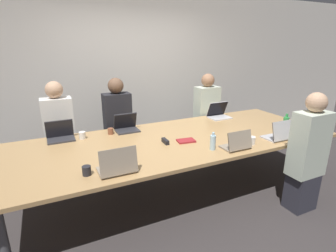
# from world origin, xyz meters

# --- Properties ---
(ground_plane) EXTENTS (24.00, 24.00, 0.00)m
(ground_plane) POSITION_xyz_m (0.00, 0.00, 0.00)
(ground_plane) COLOR #383333
(curtain_wall) EXTENTS (12.00, 0.06, 2.80)m
(curtain_wall) POSITION_xyz_m (0.00, 1.78, 1.40)
(curtain_wall) COLOR beige
(curtain_wall) RESTS_ON ground_plane
(conference_table) EXTENTS (4.14, 1.53, 0.74)m
(conference_table) POSITION_xyz_m (0.00, 0.00, 0.70)
(conference_table) COLOR tan
(conference_table) RESTS_ON ground_plane
(laptop_far_midleft) EXTENTS (0.32, 0.24, 0.24)m
(laptop_far_midleft) POSITION_xyz_m (-0.46, 0.58, 0.81)
(laptop_far_midleft) COLOR #333338
(laptop_far_midleft) RESTS_ON conference_table
(person_far_midleft) EXTENTS (0.40, 0.24, 1.42)m
(person_far_midleft) POSITION_xyz_m (-0.47, 1.00, 0.70)
(person_far_midleft) COLOR #2D2D38
(person_far_midleft) RESTS_ON ground_plane
(cup_far_midleft) EXTENTS (0.07, 0.07, 0.08)m
(cup_far_midleft) POSITION_xyz_m (-0.70, 0.53, 0.78)
(cup_far_midleft) COLOR brown
(cup_far_midleft) RESTS_ON conference_table
(laptop_near_right) EXTENTS (0.33, 0.25, 0.25)m
(laptop_near_right) POSITION_xyz_m (1.17, -0.58, 0.81)
(laptop_near_right) COLOR #B7B7BC
(laptop_near_right) RESTS_ON conference_table
(person_near_right) EXTENTS (0.40, 0.24, 1.41)m
(person_near_right) POSITION_xyz_m (1.18, -0.99, 0.68)
(person_near_right) COLOR #2D2D38
(person_near_right) RESTS_ON ground_plane
(cup_near_right) EXTENTS (0.07, 0.07, 0.10)m
(cup_near_right) POSITION_xyz_m (1.43, -0.50, 0.79)
(cup_near_right) COLOR brown
(cup_near_right) RESTS_ON conference_table
(bottle_near_right) EXTENTS (0.07, 0.07, 0.26)m
(bottle_near_right) POSITION_xyz_m (1.47, -0.40, 0.85)
(bottle_near_right) COLOR green
(bottle_near_right) RESTS_ON conference_table
(laptop_near_left) EXTENTS (0.35, 0.26, 0.26)m
(laptop_near_left) POSITION_xyz_m (-0.90, -0.58, 0.82)
(laptop_near_left) COLOR gray
(laptop_near_left) RESTS_ON conference_table
(cup_near_left) EXTENTS (0.08, 0.08, 0.09)m
(cup_near_left) POSITION_xyz_m (-1.17, -0.50, 0.78)
(cup_near_left) COLOR #232328
(cup_near_left) RESTS_ON conference_table
(laptop_near_midright) EXTENTS (0.32, 0.22, 0.23)m
(laptop_near_midright) POSITION_xyz_m (0.49, -0.60, 0.81)
(laptop_near_midright) COLOR gray
(laptop_near_midright) RESTS_ON conference_table
(cup_near_midright) EXTENTS (0.09, 0.09, 0.09)m
(cup_near_midright) POSITION_xyz_m (0.74, -0.55, 0.79)
(cup_near_midright) COLOR white
(cup_near_midright) RESTS_ON conference_table
(bottle_near_midright) EXTENTS (0.06, 0.06, 0.21)m
(bottle_near_midright) POSITION_xyz_m (0.23, -0.49, 0.83)
(bottle_near_midright) COLOR #ADD1E0
(bottle_near_midright) RESTS_ON conference_table
(laptop_far_left) EXTENTS (0.33, 0.23, 0.24)m
(laptop_far_left) POSITION_xyz_m (-1.31, 0.61, 0.81)
(laptop_far_left) COLOR #333338
(laptop_far_left) RESTS_ON conference_table
(person_far_left) EXTENTS (0.40, 0.24, 1.42)m
(person_far_left) POSITION_xyz_m (-1.30, 1.02, 0.70)
(person_far_left) COLOR #2D2D38
(person_far_left) RESTS_ON ground_plane
(cup_far_left) EXTENTS (0.08, 0.08, 0.09)m
(cup_far_left) POSITION_xyz_m (-1.06, 0.51, 0.79)
(cup_far_left) COLOR white
(cup_far_left) RESTS_ON conference_table
(laptop_far_right) EXTENTS (0.34, 0.26, 0.26)m
(laptop_far_right) POSITION_xyz_m (1.08, 0.58, 0.81)
(laptop_far_right) COLOR silver
(laptop_far_right) RESTS_ON conference_table
(person_far_right) EXTENTS (0.40, 0.24, 1.41)m
(person_far_right) POSITION_xyz_m (1.09, 0.94, 0.69)
(person_far_right) COLOR #2D2D38
(person_far_right) RESTS_ON ground_plane
(stapler) EXTENTS (0.05, 0.15, 0.05)m
(stapler) POSITION_xyz_m (-0.18, -0.08, 0.77)
(stapler) COLOR black
(stapler) RESTS_ON conference_table
(notebook) EXTENTS (0.23, 0.17, 0.02)m
(notebook) POSITION_xyz_m (0.08, -0.14, 0.75)
(notebook) COLOR maroon
(notebook) RESTS_ON conference_table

